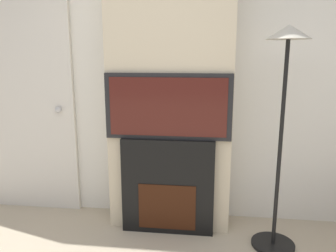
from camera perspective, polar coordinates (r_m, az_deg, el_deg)
wall_back at (r=2.95m, az=0.85°, el=9.52°), size 6.00×0.06×2.70m
chimney_breast at (r=2.76m, az=0.41°, el=9.33°), size 1.03×0.32×2.70m
fireplace at (r=2.82m, az=-0.00°, el=-10.38°), size 0.77×0.15×0.82m
television at (r=2.63m, az=-0.01°, el=3.40°), size 1.02×0.07×0.53m
floor_lamp at (r=2.51m, az=19.60°, el=5.67°), size 0.34×0.34×1.70m
entry_door at (r=3.37m, az=-23.31°, el=3.53°), size 0.93×0.09×2.08m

